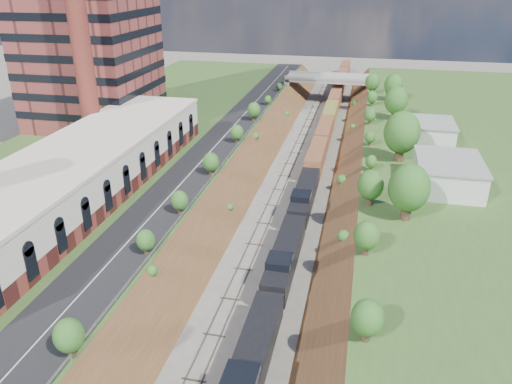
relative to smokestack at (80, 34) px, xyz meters
name	(u,v)px	position (x,y,z in m)	size (l,w,h in m)	color
platform_left	(123,157)	(3.00, 4.00, -22.50)	(44.00, 180.00, 5.00)	#385C26
platform_right	(499,187)	(69.00, 4.00, -22.50)	(44.00, 180.00, 5.00)	#385C26
embankment_left	(236,179)	(25.00, 4.00, -25.00)	(7.07, 180.00, 7.07)	brown
embankment_right	(360,189)	(47.00, 4.00, -25.00)	(7.07, 180.00, 7.07)	brown
rail_left_track	(282,182)	(33.40, 4.00, -24.91)	(1.58, 180.00, 0.18)	gray
rail_right_track	(311,185)	(38.60, 4.00, -24.91)	(1.58, 180.00, 0.18)	gray
road	(211,150)	(20.50, 4.00, -19.95)	(8.00, 180.00, 0.10)	black
guardrail	(233,150)	(24.60, 3.80, -19.45)	(0.10, 171.00, 0.70)	#99999E
commercial_building	(80,172)	(8.00, -18.00, -16.49)	(14.30, 62.30, 7.00)	maroon
smokestack	(80,34)	(0.00, 0.00, 0.00)	(3.20, 3.20, 40.00)	maroon
overpass	(329,84)	(36.00, 66.00, -20.08)	(24.50, 8.30, 7.40)	gray
white_building_near	(448,175)	(59.50, -4.00, -18.00)	(9.00, 12.00, 4.00)	silver
white_building_far	(430,132)	(59.00, 18.00, -18.20)	(8.00, 10.00, 3.60)	silver
tree_right_large	(409,188)	(53.00, -16.00, -15.62)	(5.25, 5.25, 7.61)	#473323
tree_left_crest	(131,260)	(24.20, -36.00, -17.96)	(2.45, 2.45, 3.55)	#473323
freight_train	(327,124)	(38.60, 33.81, -22.47)	(2.90, 163.63, 4.55)	black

